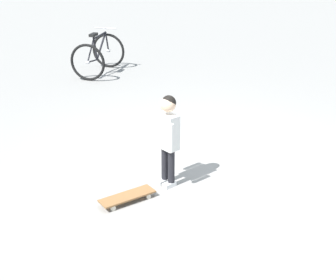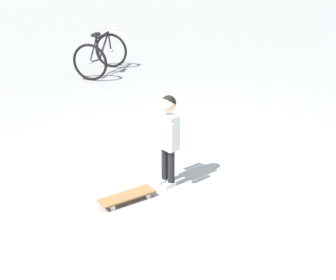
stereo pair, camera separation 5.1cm
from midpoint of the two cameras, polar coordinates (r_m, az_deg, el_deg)
ground_plane at (r=5.91m, az=3.99°, el=-3.74°), size 50.00×50.00×0.00m
child_person at (r=5.35m, az=-0.28°, el=1.04°), size 0.32×0.30×1.06m
skateboard at (r=5.28m, az=-5.03°, el=-6.57°), size 0.64×0.45×0.07m
bicycle_near at (r=9.98m, az=-8.24°, el=9.76°), size 1.20×0.92×0.85m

